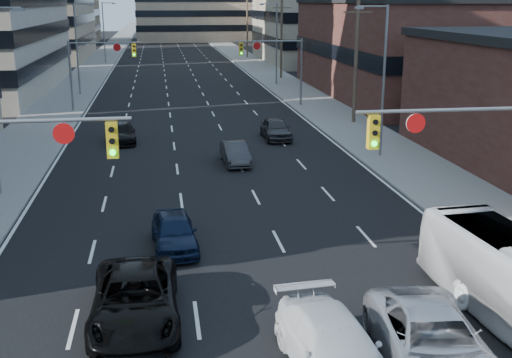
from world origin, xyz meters
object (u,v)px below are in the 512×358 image
at_px(silver_suv, 432,342).
at_px(sedan_blue, 174,232).
at_px(black_pickup, 135,299).
at_px(white_van, 334,348).

bearing_deg(silver_suv, sedan_blue, 129.66).
bearing_deg(silver_suv, black_pickup, 160.35).
relative_size(white_van, sedan_blue, 1.27).
relative_size(silver_suv, sedan_blue, 1.39).
distance_m(black_pickup, sedan_blue, 5.94).
bearing_deg(silver_suv, white_van, -177.16).
bearing_deg(sedan_blue, black_pickup, -106.02).
xyz_separation_m(black_pickup, sedan_blue, (1.30, 5.80, -0.07)).
bearing_deg(black_pickup, white_van, -34.72).
relative_size(black_pickup, white_van, 1.07).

